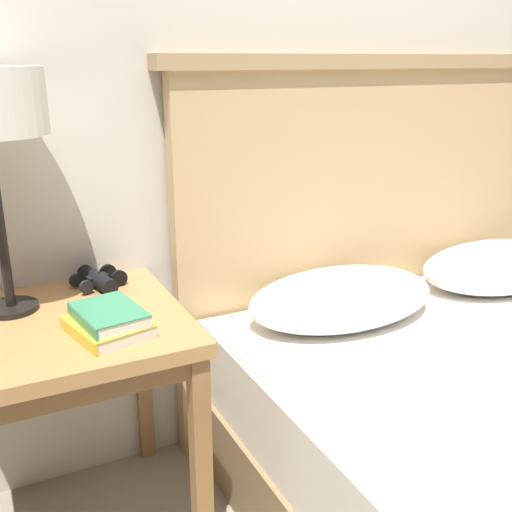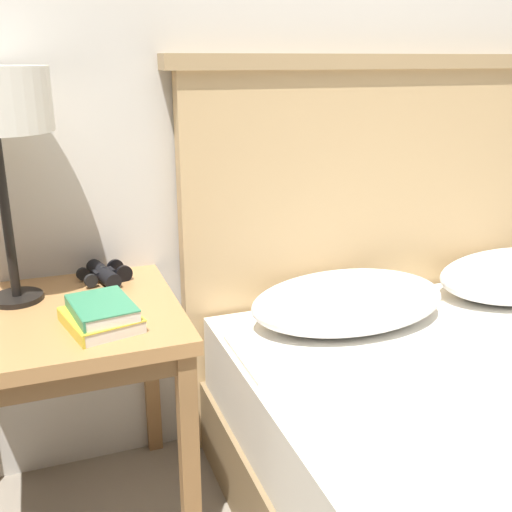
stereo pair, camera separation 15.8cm
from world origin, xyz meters
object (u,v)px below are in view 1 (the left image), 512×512
object	(u,v)px
book_on_nightstand	(107,327)
nightstand	(64,350)
binoculars_pair	(98,279)
book_stacked_on_top	(108,314)

from	to	relation	value
book_on_nightstand	nightstand	bearing A→B (deg)	122.46
nightstand	binoculars_pair	bearing A→B (deg)	52.64
nightstand	book_stacked_on_top	distance (m)	0.21
book_stacked_on_top	binoculars_pair	xyz separation A→B (m)	(0.04, 0.30, -0.02)
binoculars_pair	book_on_nightstand	bearing A→B (deg)	-98.30
book_on_nightstand	binoculars_pair	size ratio (longest dim) A/B	1.32
nightstand	binoculars_pair	distance (m)	0.24
book_on_nightstand	binoculars_pair	distance (m)	0.30
book_stacked_on_top	nightstand	bearing A→B (deg)	123.90
nightstand	book_stacked_on_top	size ratio (longest dim) A/B	3.19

